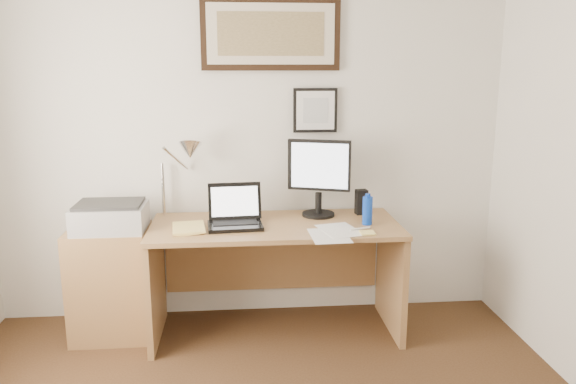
{
  "coord_description": "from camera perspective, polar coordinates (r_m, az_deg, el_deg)",
  "views": [
    {
      "loc": [
        -0.08,
        -1.84,
        1.74
      ],
      "look_at": [
        0.22,
        1.43,
        1.01
      ],
      "focal_mm": 35.0,
      "sensor_mm": 36.0,
      "label": 1
    }
  ],
  "objects": [
    {
      "name": "desk",
      "position": [
        3.77,
        -1.38,
        -6.35
      ],
      "size": [
        1.6,
        0.7,
        0.75
      ],
      "color": "olive",
      "rests_on": "floor"
    },
    {
      "name": "marker_pen",
      "position": [
        3.52,
        7.35,
        -3.73
      ],
      "size": [
        0.14,
        0.06,
        0.02
      ],
      "primitive_type": "cylinder",
      "rotation": [
        0.0,
        1.57,
        0.35
      ],
      "color": "white",
      "rests_on": "desk"
    },
    {
      "name": "book",
      "position": [
        3.55,
        -11.64,
        -3.71
      ],
      "size": [
        0.23,
        0.29,
        0.02
      ],
      "primitive_type": "imported",
      "rotation": [
        0.0,
        0.0,
        0.12
      ],
      "color": "#EFD370",
      "rests_on": "desk"
    },
    {
      "name": "paper_sheet_a",
      "position": [
        3.38,
        4.22,
        -4.44
      ],
      "size": [
        0.23,
        0.33,
        0.0
      ],
      "primitive_type": "cube",
      "rotation": [
        0.0,
        0.0,
        0.04
      ],
      "color": "silver",
      "rests_on": "desk"
    },
    {
      "name": "desk_lamp",
      "position": [
        3.71,
        -10.19,
        3.84
      ],
      "size": [
        0.29,
        0.27,
        0.53
      ],
      "color": "white",
      "rests_on": "desk"
    },
    {
      "name": "water_bottle",
      "position": [
        3.63,
        8.07,
        -1.88
      ],
      "size": [
        0.06,
        0.06,
        0.18
      ],
      "primitive_type": "cylinder",
      "color": "#0D3BB5",
      "rests_on": "desk"
    },
    {
      "name": "lcd_monitor",
      "position": [
        3.75,
        3.16,
        1.83
      ],
      "size": [
        0.41,
        0.22,
        0.52
      ],
      "color": "black",
      "rests_on": "desk"
    },
    {
      "name": "laptop",
      "position": [
        3.59,
        -5.41,
        -2.52
      ],
      "size": [
        0.36,
        0.32,
        0.26
      ],
      "color": "black",
      "rests_on": "desk"
    },
    {
      "name": "printer",
      "position": [
        3.71,
        -17.62,
        -2.39
      ],
      "size": [
        0.44,
        0.34,
        0.18
      ],
      "color": "#A5A5A7",
      "rests_on": "side_cabinet"
    },
    {
      "name": "bottle_cap",
      "position": [
        3.6,
        8.12,
        -0.33
      ],
      "size": [
        0.03,
        0.03,
        0.02
      ],
      "primitive_type": "cylinder",
      "color": "#0D3BB5",
      "rests_on": "water_bottle"
    },
    {
      "name": "sticky_pad",
      "position": [
        3.44,
        8.08,
        -4.12
      ],
      "size": [
        0.09,
        0.09,
        0.01
      ],
      "primitive_type": "cube",
      "rotation": [
        0.0,
        0.0,
        -0.0
      ],
      "color": "#FFE778",
      "rests_on": "desk"
    },
    {
      "name": "picture_small",
      "position": [
        3.86,
        2.78,
        8.29
      ],
      "size": [
        0.3,
        0.03,
        0.3
      ],
      "color": "black",
      "rests_on": "wall_back"
    },
    {
      "name": "picture_large",
      "position": [
        3.83,
        -1.76,
        15.74
      ],
      "size": [
        0.92,
        0.04,
        0.47
      ],
      "color": "black",
      "rests_on": "wall_back"
    },
    {
      "name": "speaker",
      "position": [
        3.87,
        7.46,
        -1.01
      ],
      "size": [
        0.08,
        0.08,
        0.17
      ],
      "primitive_type": "cube",
      "rotation": [
        0.0,
        0.0,
        0.13
      ],
      "color": "black",
      "rests_on": "desk"
    },
    {
      "name": "paper_sheet_b",
      "position": [
        3.49,
        5.27,
        -3.88
      ],
      "size": [
        0.29,
        0.35,
        0.0
      ],
      "primitive_type": "cube",
      "rotation": [
        0.0,
        0.0,
        0.24
      ],
      "color": "silver",
      "rests_on": "desk"
    },
    {
      "name": "wall_back",
      "position": [
        3.88,
        -3.93,
        5.32
      ],
      "size": [
        3.5,
        0.02,
        2.5
      ],
      "primitive_type": "cube",
      "color": "silver",
      "rests_on": "ground"
    },
    {
      "name": "side_cabinet",
      "position": [
        3.88,
        -17.51,
        -8.78
      ],
      "size": [
        0.5,
        0.4,
        0.73
      ],
      "primitive_type": "cube",
      "color": "olive",
      "rests_on": "floor"
    }
  ]
}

